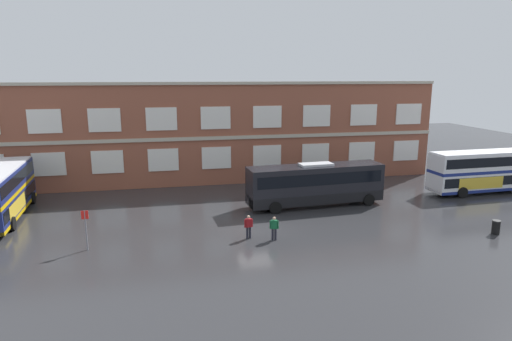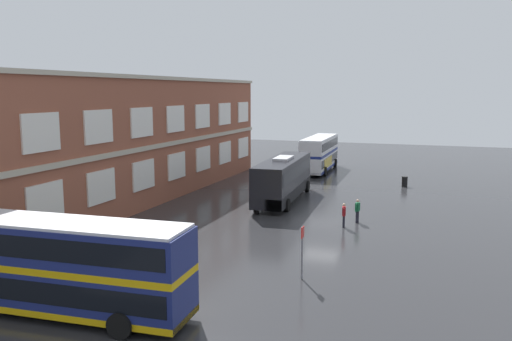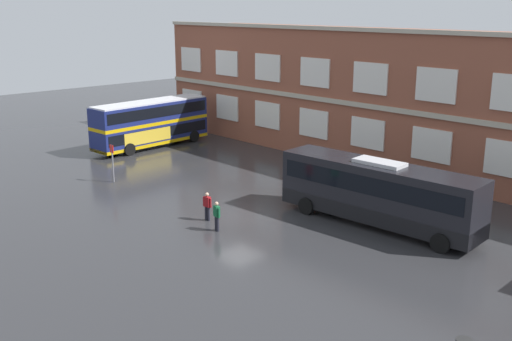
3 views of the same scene
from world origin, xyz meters
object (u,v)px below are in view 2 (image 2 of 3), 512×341
Objects in this scene: double_decker_near at (64,266)px; second_passenger at (344,214)px; waiting_passenger at (357,210)px; bus_stand_flag at (302,248)px; station_litter_bin at (405,181)px; double_decker_middle at (319,153)px; touring_coach at (283,179)px.

double_decker_near is 6.56× the size of second_passenger.
second_passenger is at bearing 158.13° from waiting_passenger.
station_litter_bin is at bearing -5.92° from bus_stand_flag.
second_passenger is 1.65× the size of station_litter_bin.
station_litter_bin is at bearing -17.30° from double_decker_near.
double_decker_middle is at bearing 16.76° from second_passenger.
bus_stand_flag is at bearing 174.08° from station_litter_bin.
second_passenger is at bearing 170.94° from station_litter_bin.
touring_coach reaches higher than waiting_passenger.
bus_stand_flag is (7.51, -8.26, -0.51)m from double_decker_near.
touring_coach is 7.15× the size of second_passenger.
waiting_passenger is at bearing -160.60° from double_decker_middle.
double_decker_near is at bearing 162.70° from station_litter_bin.
waiting_passenger is 1.65× the size of station_litter_bin.
double_decker_middle reaches higher than bus_stand_flag.
bus_stand_flag is (-35.55, -7.32, -0.51)m from double_decker_middle.
double_decker_near is at bearing 132.29° from bus_stand_flag.
touring_coach is at bearing 19.72° from bus_stand_flag.
bus_stand_flag is (-10.79, 0.13, 0.70)m from second_passenger.
station_litter_bin is (28.47, -2.95, -1.12)m from bus_stand_flag.
waiting_passenger is 12.51m from bus_stand_flag.
touring_coach reaches higher than second_passenger.
double_decker_near is 10.82× the size of station_litter_bin.
touring_coach reaches higher than station_litter_bin.
second_passenger is (-7.22, -6.59, -0.98)m from touring_coach.
touring_coach is at bearing 138.05° from station_litter_bin.
waiting_passenger is at bearing -24.40° from double_decker_near.
double_decker_middle is 4.11× the size of bus_stand_flag.
station_litter_bin is (-7.08, -10.28, -1.63)m from double_decker_middle.
double_decker_near is 37.72m from station_litter_bin.
station_litter_bin is (10.46, -9.40, -1.39)m from touring_coach.
station_litter_bin is (17.68, -2.82, -0.41)m from second_passenger.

